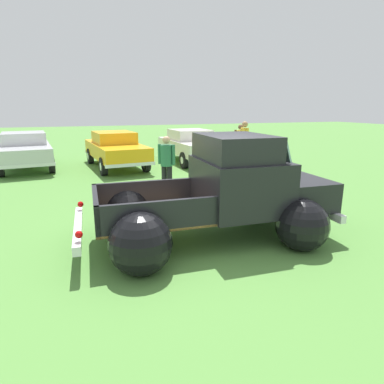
# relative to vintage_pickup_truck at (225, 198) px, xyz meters

# --- Properties ---
(ground_plane) EXTENTS (80.00, 80.00, 0.00)m
(ground_plane) POSITION_rel_vintage_pickup_truck_xyz_m (-0.39, 0.02, -0.76)
(ground_plane) COLOR #548C3D
(vintage_pickup_truck) EXTENTS (4.69, 2.91, 1.96)m
(vintage_pickup_truck) POSITION_rel_vintage_pickup_truck_xyz_m (0.00, 0.00, 0.00)
(vintage_pickup_truck) COLOR black
(vintage_pickup_truck) RESTS_ON ground
(show_car_0) EXTENTS (2.34, 4.53, 1.43)m
(show_car_0) POSITION_rel_vintage_pickup_truck_xyz_m (-4.42, 9.19, 0.03)
(show_car_0) COLOR black
(show_car_0) RESTS_ON ground
(show_car_1) EXTENTS (2.24, 4.69, 1.43)m
(show_car_1) POSITION_rel_vintage_pickup_truck_xyz_m (-1.01, 8.29, 0.02)
(show_car_1) COLOR black
(show_car_1) RESTS_ON ground
(show_car_2) EXTENTS (2.03, 4.31, 1.43)m
(show_car_2) POSITION_rel_vintage_pickup_truck_xyz_m (2.32, 8.54, 0.02)
(show_car_2) COLOR black
(show_car_2) RESTS_ON ground
(spectator_0) EXTENTS (0.48, 0.48, 1.62)m
(spectator_0) POSITION_rel_vintage_pickup_truck_xyz_m (-0.16, 3.56, 0.16)
(spectator_0) COLOR black
(spectator_0) RESTS_ON ground
(spectator_1) EXTENTS (0.51, 0.46, 1.66)m
(spectator_1) POSITION_rel_vintage_pickup_truck_xyz_m (4.39, 7.83, 0.19)
(spectator_1) COLOR #4C4742
(spectator_1) RESTS_ON ground
(spectator_2) EXTENTS (0.35, 0.53, 1.84)m
(spectator_2) POSITION_rel_vintage_pickup_truck_xyz_m (4.07, 6.85, 0.30)
(spectator_2) COLOR black
(spectator_2) RESTS_ON ground
(lane_cone_0) EXTENTS (0.36, 0.36, 0.63)m
(lane_cone_0) POSITION_rel_vintage_pickup_truck_xyz_m (1.41, 1.78, -0.45)
(lane_cone_0) COLOR black
(lane_cone_0) RESTS_ON ground
(lane_cone_1) EXTENTS (0.36, 0.36, 0.63)m
(lane_cone_1) POSITION_rel_vintage_pickup_truck_xyz_m (2.41, 0.66, -0.45)
(lane_cone_1) COLOR black
(lane_cone_1) RESTS_ON ground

